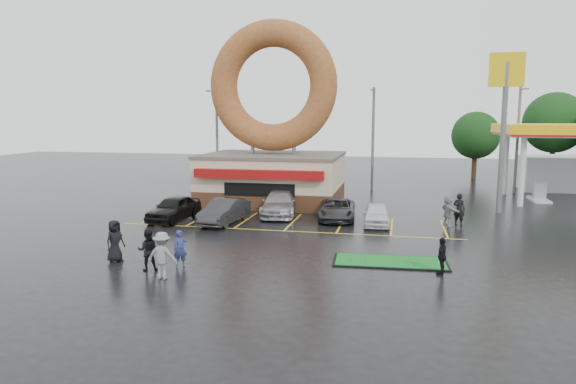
% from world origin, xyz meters
% --- Properties ---
extents(ground, '(120.00, 120.00, 0.00)m').
position_xyz_m(ground, '(0.00, 0.00, 0.00)').
color(ground, black).
rests_on(ground, ground).
extents(donut_shop, '(10.20, 8.70, 13.50)m').
position_xyz_m(donut_shop, '(-3.00, 12.97, 4.46)').
color(donut_shop, '#472B19').
rests_on(donut_shop, ground).
extents(gas_station, '(12.30, 13.65, 5.90)m').
position_xyz_m(gas_station, '(20.00, 20.94, 3.70)').
color(gas_station, silver).
rests_on(gas_station, ground).
extents(shell_sign, '(2.20, 0.36, 10.60)m').
position_xyz_m(shell_sign, '(13.00, 12.00, 7.38)').
color(shell_sign, slate).
rests_on(shell_sign, ground).
extents(streetlight_left, '(0.40, 2.21, 9.00)m').
position_xyz_m(streetlight_left, '(-10.00, 19.92, 4.78)').
color(streetlight_left, slate).
rests_on(streetlight_left, ground).
extents(streetlight_mid, '(0.40, 2.21, 9.00)m').
position_xyz_m(streetlight_mid, '(4.00, 20.92, 4.78)').
color(streetlight_mid, slate).
rests_on(streetlight_mid, ground).
extents(streetlight_right, '(0.40, 2.21, 9.00)m').
position_xyz_m(streetlight_right, '(16.00, 21.92, 4.78)').
color(streetlight_right, slate).
rests_on(streetlight_right, ground).
extents(tree_far_c, '(6.30, 6.30, 9.00)m').
position_xyz_m(tree_far_c, '(22.00, 34.00, 5.84)').
color(tree_far_c, '#332114').
rests_on(tree_far_c, ground).
extents(tree_far_d, '(4.90, 4.90, 7.00)m').
position_xyz_m(tree_far_d, '(14.00, 32.00, 4.53)').
color(tree_far_d, '#332114').
rests_on(tree_far_d, ground).
extents(car_black, '(2.32, 4.72, 1.55)m').
position_xyz_m(car_black, '(-7.40, 4.85, 0.77)').
color(car_black, black).
rests_on(car_black, ground).
extents(car_dgrey, '(2.13, 4.70, 1.49)m').
position_xyz_m(car_dgrey, '(-4.01, 4.66, 0.75)').
color(car_dgrey, '#28282A').
rests_on(car_dgrey, ground).
extents(car_silver, '(2.85, 5.58, 1.55)m').
position_xyz_m(car_silver, '(-1.33, 8.00, 0.78)').
color(car_silver, '#9B9A9F').
rests_on(car_silver, ground).
extents(car_grey, '(2.55, 4.91, 1.32)m').
position_xyz_m(car_grey, '(2.57, 7.30, 0.66)').
color(car_grey, '#2E2E30').
rests_on(car_grey, ground).
extents(car_white, '(1.76, 3.90, 1.30)m').
position_xyz_m(car_white, '(5.09, 6.14, 0.65)').
color(car_white, silver).
rests_on(car_white, ground).
extents(person_blue, '(0.71, 0.66, 1.62)m').
position_xyz_m(person_blue, '(-2.79, -4.49, 0.81)').
color(person_blue, navy).
rests_on(person_blue, ground).
extents(person_blackjkt, '(1.05, 0.94, 1.77)m').
position_xyz_m(person_blackjkt, '(-3.92, -5.23, 0.89)').
color(person_blackjkt, black).
rests_on(person_blackjkt, ground).
extents(person_hoodie, '(1.27, 0.78, 1.91)m').
position_xyz_m(person_hoodie, '(-2.83, -6.13, 0.96)').
color(person_hoodie, gray).
rests_on(person_hoodie, ground).
extents(person_bystander, '(0.89, 1.08, 1.90)m').
position_xyz_m(person_bystander, '(-6.01, -4.31, 0.95)').
color(person_bystander, black).
rests_on(person_bystander, ground).
extents(person_cameraman, '(0.60, 0.98, 1.56)m').
position_xyz_m(person_cameraman, '(8.16, -3.18, 0.78)').
color(person_cameraman, black).
rests_on(person_cameraman, ground).
extents(person_walker_near, '(1.23, 1.80, 1.86)m').
position_xyz_m(person_walker_near, '(9.25, 6.75, 0.93)').
color(person_walker_near, gray).
rests_on(person_walker_near, ground).
extents(person_walker_far, '(0.85, 0.75, 1.95)m').
position_xyz_m(person_walker_far, '(9.90, 7.12, 0.97)').
color(person_walker_far, black).
rests_on(person_walker_far, ground).
extents(dumpster, '(1.86, 1.29, 1.30)m').
position_xyz_m(dumpster, '(-8.31, 13.64, 0.65)').
color(dumpster, '#183E1B').
rests_on(dumpster, ground).
extents(putting_green, '(5.14, 2.44, 0.63)m').
position_xyz_m(putting_green, '(6.05, -1.85, 0.04)').
color(putting_green, black).
rests_on(putting_green, ground).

